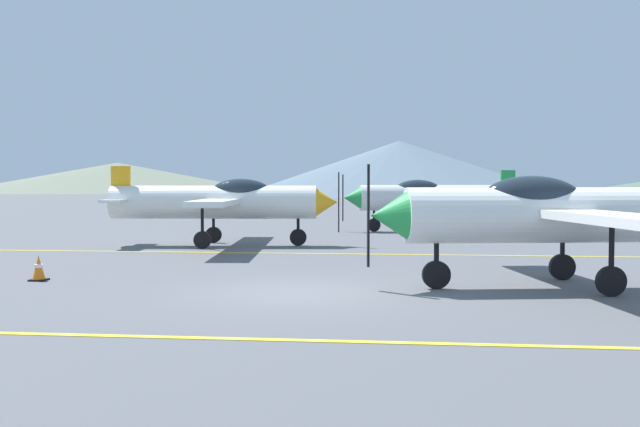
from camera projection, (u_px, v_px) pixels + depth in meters
ground_plane at (299, 292)px, 14.53m from camera, size 400.00×400.00×0.00m
apron_line_near at (257, 339)px, 10.14m from camera, size 80.00×0.16×0.01m
apron_line_far at (333, 254)px, 22.41m from camera, size 80.00×0.16×0.01m
airplane_near at (561, 213)px, 15.11m from camera, size 8.39×9.60×2.87m
airplane_mid at (223, 201)px, 25.34m from camera, size 8.36×9.61×2.87m
airplane_far at (431, 197)px, 32.99m from camera, size 8.40×9.59×2.87m
car_sedan at (551, 208)px, 39.31m from camera, size 2.22×4.40×1.62m
traffic_cone_side at (39, 268)px, 16.27m from camera, size 0.36×0.36×0.59m
hill_left at (118, 177)px, 179.88m from camera, size 79.00×79.00×7.47m
hill_centerleft at (399, 168)px, 134.27m from camera, size 60.74×60.74×10.31m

